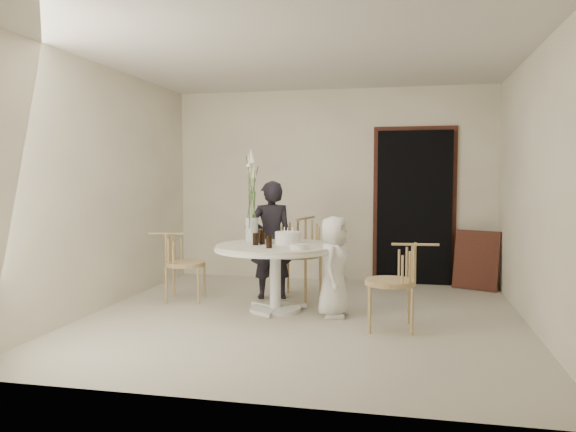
% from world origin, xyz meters
% --- Properties ---
extents(ground, '(4.50, 4.50, 0.00)m').
position_xyz_m(ground, '(0.00, 0.00, 0.00)').
color(ground, beige).
rests_on(ground, ground).
extents(room_shell, '(4.50, 4.50, 4.50)m').
position_xyz_m(room_shell, '(0.00, 0.00, 1.62)').
color(room_shell, silver).
rests_on(room_shell, ground).
extents(doorway, '(1.00, 0.10, 2.10)m').
position_xyz_m(doorway, '(1.15, 2.19, 1.05)').
color(doorway, black).
rests_on(doorway, ground).
extents(door_trim, '(1.12, 0.03, 2.22)m').
position_xyz_m(door_trim, '(1.15, 2.23, 1.11)').
color(door_trim, '#58291E').
rests_on(door_trim, ground).
extents(table, '(1.33, 1.33, 0.73)m').
position_xyz_m(table, '(-0.35, 0.25, 0.62)').
color(table, white).
rests_on(table, ground).
extents(picture_frame, '(0.60, 0.40, 0.77)m').
position_xyz_m(picture_frame, '(1.95, 1.95, 0.39)').
color(picture_frame, '#58291E').
rests_on(picture_frame, ground).
extents(chair_far, '(0.63, 0.66, 0.97)m').
position_xyz_m(chair_far, '(-0.23, 1.11, 0.63)').
color(chair_far, tan).
rests_on(chair_far, ground).
extents(chair_right, '(0.53, 0.50, 0.85)m').
position_xyz_m(chair_right, '(1.02, -0.22, 0.55)').
color(chair_right, tan).
rests_on(chair_right, ground).
extents(chair_left, '(0.53, 0.50, 0.82)m').
position_xyz_m(chair_left, '(-1.63, 0.51, 0.53)').
color(chair_left, tan).
rests_on(chair_left, ground).
extents(girl, '(0.60, 0.50, 1.42)m').
position_xyz_m(girl, '(-0.55, 0.86, 0.71)').
color(girl, black).
rests_on(girl, ground).
extents(boy, '(0.38, 0.54, 1.06)m').
position_xyz_m(boy, '(0.31, 0.14, 0.53)').
color(boy, white).
rests_on(boy, ground).
extents(birthday_cake, '(0.28, 0.28, 0.19)m').
position_xyz_m(birthday_cake, '(-0.23, 0.35, 0.80)').
color(birthday_cake, white).
rests_on(birthday_cake, table).
extents(cola_tumbler_a, '(0.07, 0.07, 0.14)m').
position_xyz_m(cola_tumbler_a, '(-0.50, 0.26, 0.80)').
color(cola_tumbler_a, black).
rests_on(cola_tumbler_a, table).
extents(cola_tumbler_b, '(0.06, 0.06, 0.13)m').
position_xyz_m(cola_tumbler_b, '(-0.35, -0.03, 0.80)').
color(cola_tumbler_b, black).
rests_on(cola_tumbler_b, table).
extents(cola_tumbler_c, '(0.08, 0.08, 0.13)m').
position_xyz_m(cola_tumbler_c, '(-0.55, 0.18, 0.80)').
color(cola_tumbler_c, black).
rests_on(cola_tumbler_c, table).
extents(cola_tumbler_d, '(0.08, 0.08, 0.16)m').
position_xyz_m(cola_tumbler_d, '(-0.54, 0.38, 0.81)').
color(cola_tumbler_d, black).
rests_on(cola_tumbler_d, table).
extents(plate_stack, '(0.22, 0.22, 0.05)m').
position_xyz_m(plate_stack, '(-0.02, -0.04, 0.75)').
color(plate_stack, silver).
rests_on(plate_stack, table).
extents(flower_vase, '(0.15, 0.15, 1.08)m').
position_xyz_m(flower_vase, '(-0.70, 0.55, 1.15)').
color(flower_vase, silver).
rests_on(flower_vase, table).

